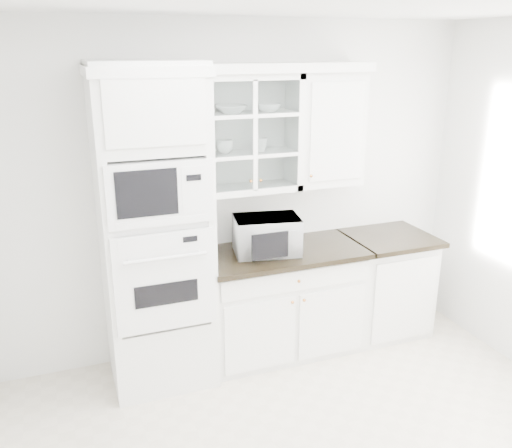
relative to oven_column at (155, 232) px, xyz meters
name	(u,v)px	position (x,y,z in m)	size (l,w,h in m)	color
room_shell	(310,175)	(0.75, -0.99, 0.58)	(4.00, 3.50, 2.70)	white
oven_column	(155,232)	(0.00, 0.00, 0.00)	(0.76, 0.68, 2.40)	white
base_cabinet_run	(282,300)	(1.03, 0.03, -0.74)	(1.32, 0.67, 0.92)	white
extra_base_cabinet	(384,283)	(2.03, 0.03, -0.74)	(0.72, 0.67, 0.92)	white
upper_cabinet_glass	(248,133)	(0.78, 0.17, 0.65)	(0.80, 0.33, 0.90)	white
upper_cabinet_solid	(326,129)	(1.46, 0.17, 0.65)	(0.55, 0.33, 0.90)	white
crown_molding	(235,68)	(0.68, 0.14, 1.14)	(2.14, 0.38, 0.07)	white
countertop_microwave	(266,234)	(0.88, 0.02, -0.13)	(0.51, 0.42, 0.29)	white
bowl_a	(231,109)	(0.65, 0.17, 0.84)	(0.24, 0.24, 0.06)	white
bowl_b	(268,108)	(0.95, 0.16, 0.84)	(0.19, 0.19, 0.06)	white
cup_a	(225,147)	(0.59, 0.16, 0.56)	(0.13, 0.13, 0.10)	white
cup_b	(260,145)	(0.88, 0.15, 0.56)	(0.11, 0.11, 0.10)	white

